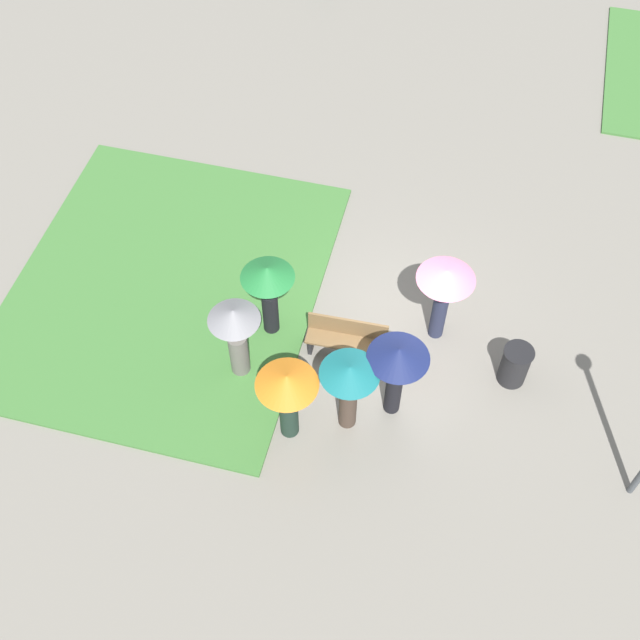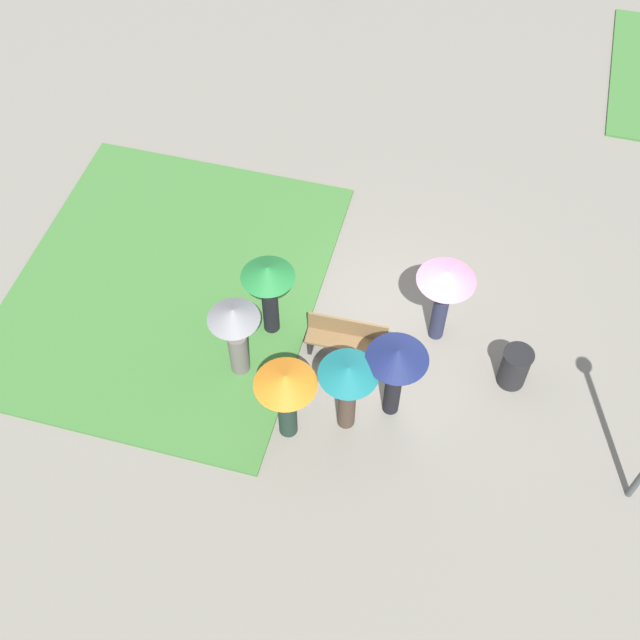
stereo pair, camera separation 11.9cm
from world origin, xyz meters
The scene contains 10 objects.
ground_plane centered at (0.00, 0.00, 0.00)m, with size 90.00×90.00×0.00m, color gray.
lawn_patch_near centered at (-5.13, -0.09, 0.03)m, with size 6.36×7.50×0.06m.
park_bench centered at (-1.05, -0.74, 0.46)m, with size 1.61×0.48×0.90m.
trash_bin centered at (2.23, -0.59, 0.46)m, with size 0.59×0.59×0.92m.
crowd_person_navy centered at (0.08, -1.81, 1.53)m, with size 1.13×1.13×1.99m.
crowd_person_green centered at (-2.65, -0.61, 1.46)m, with size 1.04×1.04×1.96m.
crowd_person_teal centered at (-0.67, -2.31, 1.36)m, with size 1.08×1.08×1.88m.
crowd_person_orange centered at (-1.67, -2.76, 1.41)m, with size 1.12×1.12×1.89m.
crowd_person_grey centered at (-2.96, -1.71, 1.35)m, with size 0.98×0.98×1.96m.
crowd_person_pink centered at (0.62, 0.13, 1.52)m, with size 1.13×1.13×1.98m.
Camera 1 is at (0.64, -9.61, 13.42)m, focal length 45.00 mm.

